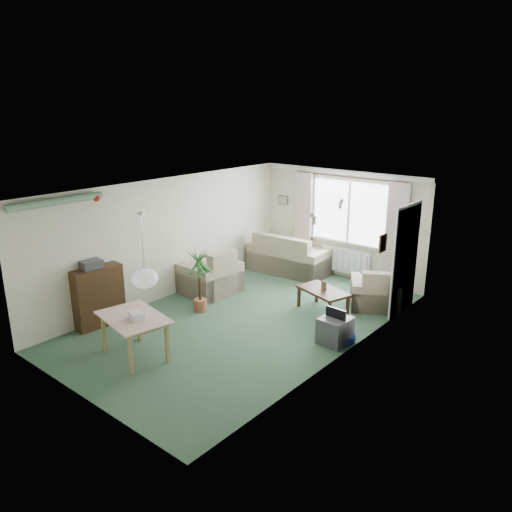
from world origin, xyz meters
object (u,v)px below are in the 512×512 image
Objects in this scene: dining_table at (135,337)px; armchair_left at (209,271)px; pet_bed at (336,336)px; coffee_table at (323,301)px; tv_cube at (335,330)px; sofa at (290,252)px; houseplant at (200,280)px; armchair_corner at (375,287)px; bookshelf at (99,297)px.

armchair_left is at bearing 111.82° from dining_table.
dining_table reaches higher than pet_bed.
tv_cube is (0.85, -0.96, 0.00)m from coffee_table.
houseplant is (0.08, -2.96, 0.15)m from sofa.
bookshelf reaches higher than armchair_corner.
armchair_left is 1.64× the size of pet_bed.
coffee_table is 3.57m from dining_table.
sofa reaches higher than armchair_corner.
dining_table reaches higher than tv_cube.
bookshelf is at bearing 167.50° from dining_table.
dining_table is at bearing 25.31° from armchair_left.
armchair_corner is at bearing 100.09° from tv_cube.
armchair_corner is 1.84m from tv_cube.
houseplant reaches higher than dining_table.
armchair_corner is 0.85× the size of armchair_left.
armchair_corner is 0.86× the size of dining_table.
tv_cube is (2.72, -2.48, -0.24)m from sofa.
houseplant is (0.56, -0.81, 0.14)m from armchair_left.
sofa is 1.75× the size of armchair_left.
bookshelf is at bearing -4.65° from armchair_left.
tv_cube is at bearing -68.83° from pet_bed.
tv_cube is (2.12, 2.37, -0.10)m from dining_table.
armchair_corner is at bearing 161.64° from sofa.
dining_table is 3.26m from pet_bed.
pet_bed is (0.17, -1.69, -0.33)m from armchair_corner.
armchair_corner is at bearing 65.63° from dining_table.
bookshelf is at bearing -119.71° from houseplant.
armchair_corner reaches higher than coffee_table.
armchair_left is (-2.98, -1.49, 0.07)m from armchair_corner.
armchair_left is 0.99m from houseplant.
bookshelf is 4.11m from tv_cube.
bookshelf is 4.14m from pet_bed.
houseplant reaches higher than tv_cube.
armchair_left is (-0.48, -2.15, 0.01)m from sofa.
armchair_corner is 1.39× the size of pet_bed.
armchair_left is 0.86× the size of houseplant.
sofa is 1.50× the size of houseplant.
armchair_left reaches higher than tv_cube.
tv_cube is at bearing 48.16° from dining_table.
armchair_corner reaches higher than dining_table.
sofa is 2.87× the size of pet_bed.
armchair_corner is 1.83× the size of tv_cube.
sofa is 4.60m from bookshelf.
pet_bed is at bearing 35.63° from bookshelf.
armchair_corner is 0.83× the size of bookshelf.
houseplant reaches higher than pet_bed.
armchair_corner is at bearing 53.02° from bookshelf.
pet_bed is at bearing 50.34° from dining_table.
tv_cube is 0.21m from pet_bed.
pet_bed is at bearing -46.09° from coffee_table.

